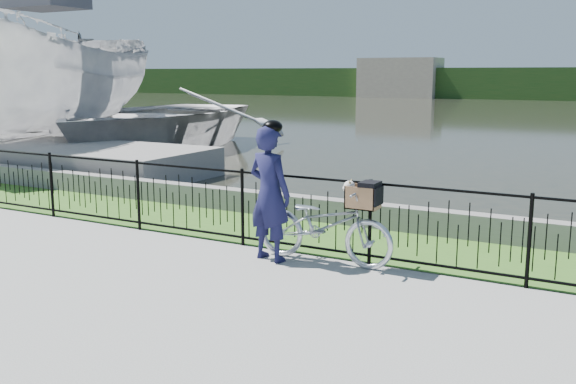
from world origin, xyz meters
The scene contains 11 objects.
ground centered at (0.00, 0.00, 0.00)m, with size 120.00×120.00×0.00m, color gray.
grass_strip centered at (0.00, 2.60, 0.00)m, with size 60.00×2.00×0.01m, color #38651F.
water centered at (0.00, 33.00, 0.00)m, with size 120.00×120.00×0.00m, color black.
quay_wall centered at (0.00, 3.60, 0.20)m, with size 60.00×0.30×0.40m, color slate.
fence centered at (0.00, 1.60, 0.58)m, with size 14.00×0.06×1.15m, color black, non-canonical shape.
far_building_left centered at (-18.00, 58.00, 2.00)m, with size 8.00×4.00×4.00m, color #A29582.
dock centered at (-10.00, 5.50, 0.35)m, with size 10.00×3.00×0.70m, color slate.
bicycle_rig centered at (0.44, 1.40, 0.53)m, with size 1.97×0.69×1.17m.
cyclist centered at (-0.28, 1.16, 0.94)m, with size 0.74×0.57×1.91m.
boat_near centered at (-11.83, 7.71, 2.18)m, with size 7.19×11.57×5.99m.
boat_far centered at (-10.10, 10.24, 1.03)m, with size 8.85×11.11×2.06m.
Camera 1 is at (4.02, -6.16, 2.52)m, focal length 40.00 mm.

